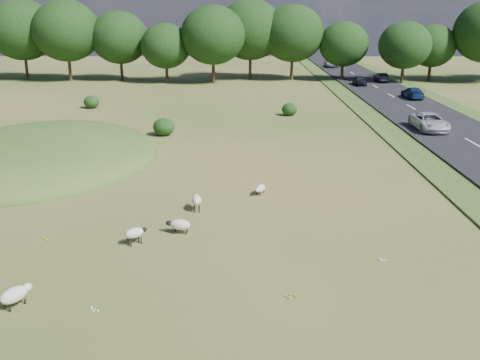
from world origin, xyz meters
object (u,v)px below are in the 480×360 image
sheep_1 (15,294)px  car_6 (336,55)px  car_4 (429,122)px  sheep_3 (135,233)px  car_2 (360,81)px  sheep_2 (260,188)px  sheep_4 (179,225)px  car_7 (381,77)px  sheep_0 (197,200)px  car_1 (413,93)px  car_5 (331,63)px

sheep_1 → car_6: car_6 is taller
car_4 → sheep_3: bearing=-132.0°
car_2 → sheep_1: bearing=-112.8°
sheep_2 → car_4: (14.95, 16.24, 0.59)m
sheep_4 → car_7: (22.72, 53.97, 0.44)m
sheep_0 → sheep_2: bearing=-59.5°
car_4 → sheep_0: bearing=-134.3°
sheep_3 → car_1: car_1 is taller
sheep_0 → car_5: bearing=-20.7°
sheep_1 → sheep_2: (9.04, 12.12, -0.11)m
car_5 → car_1: bearing=-83.9°
sheep_4 → car_2: bearing=-99.9°
car_5 → sheep_2: bearing=-102.2°
car_1 → sheep_4: bearing=59.8°
sheep_0 → car_6: 92.20m
sheep_0 → car_5: (18.36, 71.82, 0.31)m
car_4 → car_6: 70.81m
car_2 → car_6: (3.80, 42.07, 0.05)m
sheep_0 → car_6: bearing=-20.3°
car_4 → car_5: bearing=90.0°
car_2 → car_6: bearing=84.8°
sheep_4 → car_4: (18.92, 21.81, 0.52)m
car_2 → car_6: car_6 is taller
sheep_3 → car_2: car_2 is taller
sheep_0 → sheep_2: sheep_0 is taller
sheep_4 → car_6: 95.27m
car_7 → sheep_4: bearing=67.2°
car_1 → car_6: size_ratio=0.94×
sheep_3 → car_6: size_ratio=0.22×
car_2 → car_5: 24.40m
sheep_1 → sheep_2: size_ratio=1.27×
car_5 → car_6: car_6 is taller
car_2 → car_7: bearing=42.9°
sheep_0 → sheep_3: (-2.41, -4.26, -0.04)m
car_4 → car_5: car_4 is taller
car_1 → sheep_3: bearing=58.6°
sheep_1 → car_6: (27.79, 99.06, 0.46)m
sheep_4 → car_4: bearing=-120.3°
sheep_4 → car_1: car_1 is taller
sheep_1 → sheep_3: sheep_3 is taller
sheep_4 → car_5: 77.20m
car_7 → sheep_0: bearing=66.5°
car_1 → car_4: (-3.80, -17.25, 0.08)m
sheep_1 → sheep_0: bearing=0.1°
sheep_0 → sheep_3: size_ratio=1.12×
sheep_3 → sheep_1: bearing=-160.1°
car_1 → car_7: 14.91m
sheep_1 → car_4: (23.99, 28.35, 0.49)m
sheep_3 → car_1: (24.56, 40.30, 0.34)m
sheep_3 → car_5: bearing=36.0°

